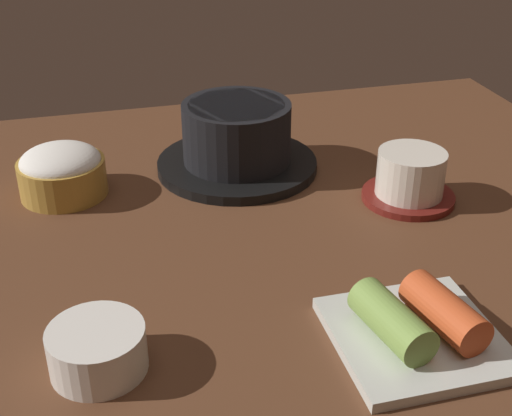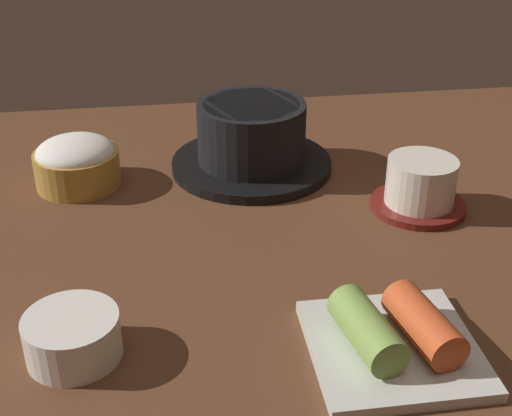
{
  "view_description": "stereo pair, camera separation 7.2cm",
  "coord_description": "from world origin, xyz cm",
  "px_view_note": "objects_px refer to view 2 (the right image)",
  "views": [
    {
      "loc": [
        -14.02,
        -62.84,
        39.74
      ],
      "look_at": [
        2.0,
        -2.0,
        5.0
      ],
      "focal_mm": 48.96,
      "sensor_mm": 36.0,
      "label": 1
    },
    {
      "loc": [
        -6.99,
        -64.27,
        39.74
      ],
      "look_at": [
        2.0,
        -2.0,
        5.0
      ],
      "focal_mm": 48.96,
      "sensor_mm": 36.0,
      "label": 2
    }
  ],
  "objects_px": {
    "rice_bowl": "(77,162)",
    "kimchi_plate": "(394,338)",
    "tea_cup_with_saucer": "(420,186)",
    "side_bowl_near": "(72,335)",
    "stone_pot": "(251,139)"
  },
  "relations": [
    {
      "from": "rice_bowl",
      "to": "kimchi_plate",
      "type": "height_order",
      "value": "rice_bowl"
    },
    {
      "from": "rice_bowl",
      "to": "tea_cup_with_saucer",
      "type": "distance_m",
      "value": 0.4
    },
    {
      "from": "tea_cup_with_saucer",
      "to": "kimchi_plate",
      "type": "bearing_deg",
      "value": -114.25
    },
    {
      "from": "rice_bowl",
      "to": "kimchi_plate",
      "type": "distance_m",
      "value": 0.44
    },
    {
      "from": "tea_cup_with_saucer",
      "to": "side_bowl_near",
      "type": "relative_size",
      "value": 1.37
    },
    {
      "from": "tea_cup_with_saucer",
      "to": "kimchi_plate",
      "type": "relative_size",
      "value": 0.79
    },
    {
      "from": "tea_cup_with_saucer",
      "to": "kimchi_plate",
      "type": "distance_m",
      "value": 0.25
    },
    {
      "from": "kimchi_plate",
      "to": "tea_cup_with_saucer",
      "type": "bearing_deg",
      "value": 65.75
    },
    {
      "from": "side_bowl_near",
      "to": "rice_bowl",
      "type": "bearing_deg",
      "value": 93.67
    },
    {
      "from": "stone_pot",
      "to": "rice_bowl",
      "type": "bearing_deg",
      "value": -175.97
    },
    {
      "from": "rice_bowl",
      "to": "stone_pot",
      "type": "bearing_deg",
      "value": 4.03
    },
    {
      "from": "stone_pot",
      "to": "side_bowl_near",
      "type": "xyz_separation_m",
      "value": [
        -0.19,
        -0.33,
        -0.02
      ]
    },
    {
      "from": "rice_bowl",
      "to": "side_bowl_near",
      "type": "relative_size",
      "value": 1.29
    },
    {
      "from": "stone_pot",
      "to": "tea_cup_with_saucer",
      "type": "relative_size",
      "value": 1.88
    },
    {
      "from": "stone_pot",
      "to": "side_bowl_near",
      "type": "relative_size",
      "value": 2.57
    }
  ]
}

